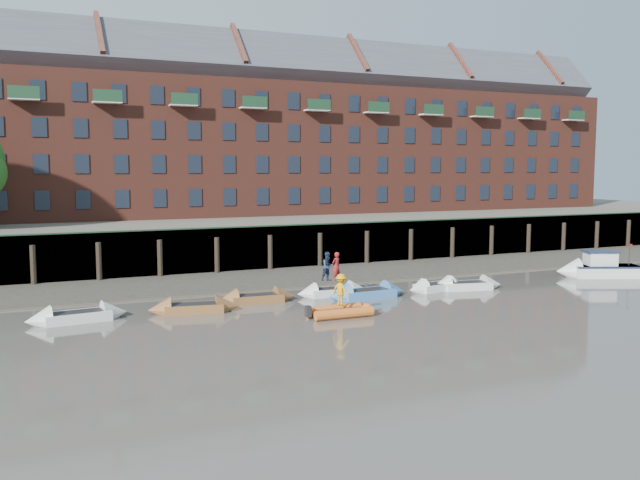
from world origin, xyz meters
TOP-DOWN VIEW (x-y plane):
  - ground at (0.00, 0.00)m, footprint 220.00×220.00m
  - foreshore at (0.00, 18.00)m, footprint 110.00×8.00m
  - mud_band at (0.00, 14.60)m, footprint 110.00×1.60m
  - river_wall at (-0.00, 22.38)m, footprint 110.00×1.23m
  - bank_terrace at (0.00, 36.00)m, footprint 110.00×28.00m
  - apartment_terrace at (-0.00, 36.99)m, footprint 80.60×15.56m
  - rowboat_0 at (-16.29, 9.85)m, footprint 4.94×1.93m
  - rowboat_1 at (-10.60, 9.56)m, footprint 4.80×2.11m
  - rowboat_2 at (-6.77, 10.76)m, footprint 4.54×1.52m
  - rowboat_3 at (-2.00, 10.93)m, footprint 4.47×1.49m
  - rowboat_4 at (-0.52, 9.42)m, footprint 5.03×1.67m
  - rowboat_5 at (4.56, 9.87)m, footprint 4.55×2.02m
  - rowboat_6 at (6.43, 9.43)m, footprint 4.78×2.24m
  - rib_tender at (-3.93, 5.68)m, footprint 3.41×1.64m
  - motor_launch at (17.21, 9.88)m, footprint 5.89×3.88m
  - person_rower_a at (-1.77, 10.95)m, footprint 0.73×0.62m
  - person_rower_b at (-2.26, 11.03)m, footprint 0.93×0.78m
  - person_rib_crew at (-4.01, 5.64)m, footprint 0.96×1.20m

SIDE VIEW (x-z plane):
  - ground at x=0.00m, z-range 0.00..0.00m
  - foreshore at x=0.00m, z-range -0.25..0.25m
  - mud_band at x=0.00m, z-range -0.05..0.05m
  - rowboat_5 at x=4.56m, z-range -0.41..0.86m
  - rowboat_3 at x=-2.00m, z-range -0.41..0.87m
  - rowboat_2 at x=-6.77m, z-range -0.42..0.88m
  - rowboat_6 at x=6.43m, z-range -0.43..0.91m
  - rowboat_1 at x=-10.60m, z-range -0.43..0.91m
  - rowboat_0 at x=-16.29m, z-range -0.45..0.95m
  - rowboat_4 at x=-0.52m, z-range -0.47..0.98m
  - rib_tender at x=-3.93m, z-range -0.04..0.55m
  - motor_launch at x=17.21m, z-range -0.57..1.75m
  - person_rib_crew at x=-4.01m, z-range 0.55..2.17m
  - river_wall at x=0.00m, z-range -0.06..3.24m
  - bank_terrace at x=0.00m, z-range 0.00..3.20m
  - person_rower_a at x=-1.77m, z-range 0.86..2.56m
  - person_rower_b at x=-2.26m, z-range 0.86..2.59m
  - apartment_terrace at x=0.00m, z-range 2.34..23.31m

